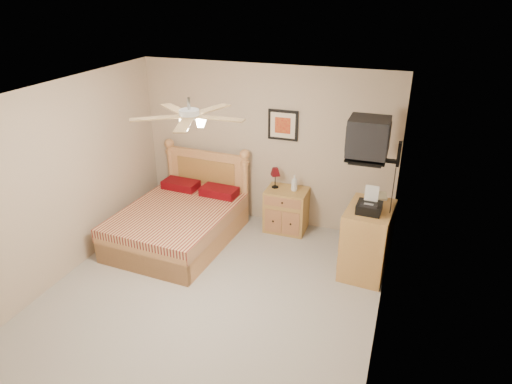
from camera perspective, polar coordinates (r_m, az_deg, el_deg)
floor at (r=5.81m, az=-5.97°, el=-13.10°), size 4.50×4.50×0.00m
ceiling at (r=4.72m, az=-7.32°, el=11.69°), size 4.00×4.50×0.04m
wall_back at (r=7.07m, az=1.26°, el=5.72°), size 4.00×0.04×2.50m
wall_front at (r=3.60m, az=-22.76°, el=-17.19°), size 4.00×0.04×2.50m
wall_left at (r=6.22m, az=-23.47°, el=0.88°), size 0.04×4.50×2.50m
wall_right at (r=4.71m, az=16.09°, el=-5.55°), size 0.04×4.50×2.50m
bed at (r=6.73m, az=-9.99°, el=-1.47°), size 1.58×2.00×1.24m
nightstand at (r=7.10m, az=3.81°, el=-2.23°), size 0.63×0.47×0.68m
table_lamp at (r=6.96m, az=2.42°, el=1.80°), size 0.21×0.21×0.32m
lotion_bottle at (r=6.89m, az=4.82°, el=1.14°), size 0.10×0.10×0.25m
framed_picture at (r=6.87m, az=3.40°, el=8.34°), size 0.46×0.04×0.46m
dresser at (r=6.19m, az=13.69°, el=-5.87°), size 0.62×0.85×0.95m
fax_machine at (r=5.78m, az=14.06°, el=-1.06°), size 0.31×0.33×0.32m
magazine_lower at (r=6.26m, az=14.13°, el=-0.53°), size 0.25×0.30×0.02m
magazine_upper at (r=6.25m, az=14.46°, el=-0.38°), size 0.22×0.27×0.02m
wall_tv at (r=5.73m, az=15.32°, el=6.16°), size 0.56×0.46×0.58m
ceiling_fan at (r=4.58m, az=-8.33°, el=9.43°), size 1.14×1.14×0.28m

